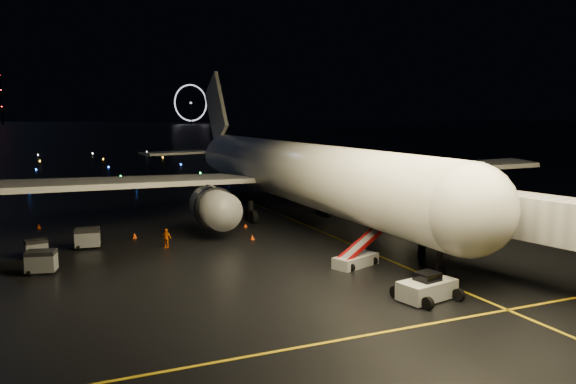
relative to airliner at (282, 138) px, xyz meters
The scene contains 17 objects.
ground 274.71m from the airliner, 92.45° to the left, with size 2000.00×2000.00×0.00m, color black.
lane_centre 14.28m from the airliner, 88.52° to the right, with size 0.25×80.00×0.02m, color gold.
lane_cross 40.54m from the airliner, 115.10° to the right, with size 60.00×0.25×0.02m, color gold.
airliner is the anchor object (origin of this frame).
pushback_tug 33.29m from the airliner, 95.59° to the right, with size 3.89×2.04×1.85m, color silver.
belt_loader 24.53m from the airliner, 98.11° to the right, with size 5.97×1.63×2.90m, color silver, non-canonical shape.
crew_c 21.03m from the airliner, 146.74° to the right, with size 1.06×0.44×1.80m, color orange.
safety_cone_0 15.90m from the airliner, 126.10° to the right, with size 0.44×0.44×0.50m, color #FA4209.
safety_cone_1 11.99m from the airliner, 144.60° to the right, with size 0.43×0.43×0.49m, color #FA4209.
safety_cone_2 20.98m from the airliner, 164.09° to the right, with size 0.48×0.48×0.55m, color #FA4209.
safety_cone_3 28.68m from the airliner, behind, with size 0.49×0.49×0.55m, color #FA4209.
ferris_wheel 712.30m from the airliner, 77.16° to the left, with size 50.00×4.00×52.00m, color black, non-canonical shape.
radio_mast 718.24m from the airliner, 95.73° to the left, with size 1.80×1.80×64.00m, color black.
taxiway_lights 81.67m from the airliner, 98.31° to the left, with size 164.00×92.00×0.36m, color black, non-canonical shape.
baggage_cart_0 25.47m from the airliner, 161.03° to the right, with size 2.18×1.52×1.85m, color gray.
baggage_cart_1 29.91m from the airliner, 160.68° to the right, with size 1.77×1.24×1.50m, color gray.
baggage_cart_2 31.75m from the airliner, 150.30° to the right, with size 2.13×1.49×1.81m, color gray.
Camera 1 is at (-14.10, -35.56, 12.15)m, focal length 35.00 mm.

